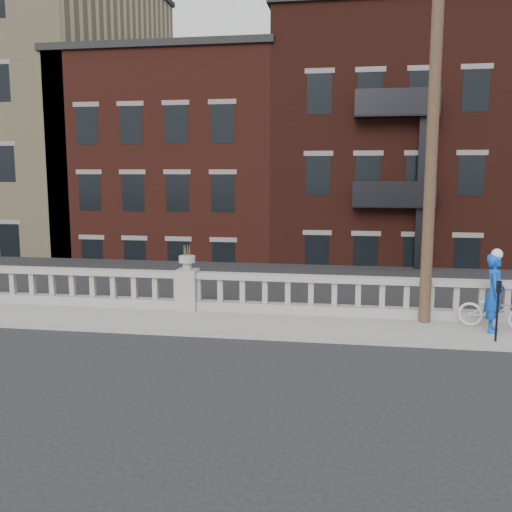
# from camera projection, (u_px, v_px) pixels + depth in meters

# --- Properties ---
(ground) EXTENTS (120.00, 120.00, 0.00)m
(ground) POSITION_uv_depth(u_px,v_px,m) (135.00, 361.00, 11.73)
(ground) COLOR black
(ground) RESTS_ON ground
(sidewalk) EXTENTS (32.00, 2.20, 0.15)m
(sidewalk) POSITION_uv_depth(u_px,v_px,m) (178.00, 321.00, 14.65)
(sidewalk) COLOR gray
(sidewalk) RESTS_ON ground
(balustrade) EXTENTS (28.00, 0.34, 1.03)m
(balustrade) POSITION_uv_depth(u_px,v_px,m) (188.00, 291.00, 15.49)
(balustrade) COLOR gray
(balustrade) RESTS_ON sidewalk
(planter_pedestal) EXTENTS (0.55, 0.55, 1.76)m
(planter_pedestal) POSITION_uv_depth(u_px,v_px,m) (188.00, 285.00, 15.46)
(planter_pedestal) COLOR gray
(planter_pedestal) RESTS_ON sidewalk
(lower_level) EXTENTS (80.00, 44.00, 20.80)m
(lower_level) POSITION_uv_depth(u_px,v_px,m) (286.00, 192.00, 33.75)
(lower_level) COLOR #605E59
(lower_level) RESTS_ON ground
(utility_pole) EXTENTS (1.60, 0.28, 10.00)m
(utility_pole) POSITION_uv_depth(u_px,v_px,m) (433.00, 113.00, 13.48)
(utility_pole) COLOR #422D1E
(utility_pole) RESTS_ON sidewalk
(parking_meter_c) EXTENTS (0.10, 0.09, 1.36)m
(parking_meter_c) POSITION_uv_depth(u_px,v_px,m) (498.00, 304.00, 12.48)
(parking_meter_c) COLOR black
(parking_meter_c) RESTS_ON sidewalk
(bicycle) EXTENTS (1.80, 1.15, 0.90)m
(bicycle) POSITION_uv_depth(u_px,v_px,m) (495.00, 310.00, 13.57)
(bicycle) COLOR silver
(bicycle) RESTS_ON sidewalk
(cyclist) EXTENTS (0.60, 0.77, 1.86)m
(cyclist) POSITION_uv_depth(u_px,v_px,m) (495.00, 293.00, 13.24)
(cyclist) COLOR blue
(cyclist) RESTS_ON sidewalk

